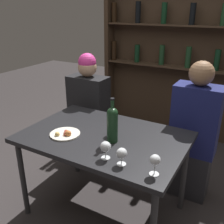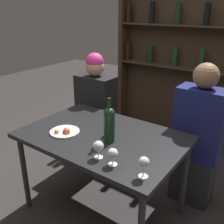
{
  "view_description": "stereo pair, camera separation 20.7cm",
  "coord_description": "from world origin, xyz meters",
  "px_view_note": "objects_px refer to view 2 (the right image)",
  "views": [
    {
      "loc": [
        0.95,
        -1.54,
        1.67
      ],
      "look_at": [
        0.0,
        0.13,
        0.89
      ],
      "focal_mm": 42.0,
      "sensor_mm": 36.0,
      "label": 1
    },
    {
      "loc": [
        1.12,
        -1.43,
        1.67
      ],
      "look_at": [
        0.0,
        0.13,
        0.89
      ],
      "focal_mm": 42.0,
      "sensor_mm": 36.0,
      "label": 2
    }
  ],
  "objects_px": {
    "wine_glass_2": "(113,154)",
    "seated_person_right": "(197,141)",
    "food_plate_0": "(65,132)",
    "seated_person_left": "(96,113)",
    "wine_glass_1": "(110,126)",
    "wine_bottle": "(109,123)",
    "wine_glass_3": "(98,147)",
    "wine_glass_0": "(144,163)"
  },
  "relations": [
    {
      "from": "seated_person_right",
      "to": "wine_glass_3",
      "type": "bearing_deg",
      "value": -113.44
    },
    {
      "from": "wine_glass_3",
      "to": "seated_person_right",
      "type": "bearing_deg",
      "value": 66.56
    },
    {
      "from": "wine_bottle",
      "to": "seated_person_right",
      "type": "relative_size",
      "value": 0.27
    },
    {
      "from": "wine_glass_1",
      "to": "wine_glass_2",
      "type": "height_order",
      "value": "wine_glass_1"
    },
    {
      "from": "seated_person_right",
      "to": "wine_glass_1",
      "type": "bearing_deg",
      "value": -132.06
    },
    {
      "from": "wine_glass_1",
      "to": "food_plate_0",
      "type": "bearing_deg",
      "value": -150.24
    },
    {
      "from": "wine_glass_1",
      "to": "wine_bottle",
      "type": "bearing_deg",
      "value": -55.55
    },
    {
      "from": "food_plate_0",
      "to": "wine_glass_0",
      "type": "bearing_deg",
      "value": -9.99
    },
    {
      "from": "wine_bottle",
      "to": "wine_glass_2",
      "type": "relative_size",
      "value": 2.91
    },
    {
      "from": "seated_person_right",
      "to": "food_plate_0",
      "type": "bearing_deg",
      "value": -137.85
    },
    {
      "from": "wine_glass_2",
      "to": "wine_glass_3",
      "type": "distance_m",
      "value": 0.13
    },
    {
      "from": "wine_glass_1",
      "to": "seated_person_right",
      "type": "relative_size",
      "value": 0.09
    },
    {
      "from": "wine_bottle",
      "to": "food_plate_0",
      "type": "bearing_deg",
      "value": -165.08
    },
    {
      "from": "wine_glass_3",
      "to": "seated_person_left",
      "type": "bearing_deg",
      "value": 130.1
    },
    {
      "from": "food_plate_0",
      "to": "seated_person_left",
      "type": "xyz_separation_m",
      "value": [
        -0.29,
        0.74,
        -0.16
      ]
    },
    {
      "from": "wine_glass_0",
      "to": "wine_glass_3",
      "type": "xyz_separation_m",
      "value": [
        -0.34,
        0.01,
        -0.01
      ]
    },
    {
      "from": "wine_glass_2",
      "to": "food_plate_0",
      "type": "distance_m",
      "value": 0.59
    },
    {
      "from": "wine_glass_2",
      "to": "seated_person_left",
      "type": "distance_m",
      "value": 1.25
    },
    {
      "from": "wine_glass_2",
      "to": "seated_person_left",
      "type": "xyz_separation_m",
      "value": [
        -0.86,
        0.88,
        -0.22
      ]
    },
    {
      "from": "wine_glass_1",
      "to": "seated_person_right",
      "type": "distance_m",
      "value": 0.79
    },
    {
      "from": "wine_bottle",
      "to": "seated_person_right",
      "type": "xyz_separation_m",
      "value": [
        0.45,
        0.65,
        -0.28
      ]
    },
    {
      "from": "wine_bottle",
      "to": "wine_glass_3",
      "type": "height_order",
      "value": "wine_bottle"
    },
    {
      "from": "wine_glass_0",
      "to": "wine_glass_2",
      "type": "relative_size",
      "value": 1.15
    },
    {
      "from": "food_plate_0",
      "to": "seated_person_left",
      "type": "height_order",
      "value": "seated_person_left"
    },
    {
      "from": "wine_bottle",
      "to": "food_plate_0",
      "type": "xyz_separation_m",
      "value": [
        -0.37,
        -0.1,
        -0.14
      ]
    },
    {
      "from": "wine_bottle",
      "to": "wine_glass_2",
      "type": "bearing_deg",
      "value": -49.75
    },
    {
      "from": "wine_glass_2",
      "to": "seated_person_right",
      "type": "height_order",
      "value": "seated_person_right"
    },
    {
      "from": "food_plate_0",
      "to": "seated_person_right",
      "type": "distance_m",
      "value": 1.12
    },
    {
      "from": "wine_glass_1",
      "to": "wine_glass_2",
      "type": "xyz_separation_m",
      "value": [
        0.26,
        -0.32,
        -0.0
      ]
    },
    {
      "from": "wine_bottle",
      "to": "seated_person_right",
      "type": "height_order",
      "value": "seated_person_right"
    },
    {
      "from": "wine_glass_3",
      "to": "seated_person_right",
      "type": "xyz_separation_m",
      "value": [
        0.38,
        0.87,
        -0.22
      ]
    },
    {
      "from": "wine_glass_0",
      "to": "wine_glass_2",
      "type": "distance_m",
      "value": 0.22
    },
    {
      "from": "wine_glass_1",
      "to": "seated_person_left",
      "type": "distance_m",
      "value": 0.86
    },
    {
      "from": "wine_glass_3",
      "to": "seated_person_left",
      "type": "xyz_separation_m",
      "value": [
        -0.73,
        0.87,
        -0.23
      ]
    },
    {
      "from": "wine_glass_0",
      "to": "wine_glass_1",
      "type": "distance_m",
      "value": 0.57
    },
    {
      "from": "wine_glass_2",
      "to": "seated_person_right",
      "type": "relative_size",
      "value": 0.09
    },
    {
      "from": "wine_glass_1",
      "to": "food_plate_0",
      "type": "relative_size",
      "value": 0.5
    },
    {
      "from": "wine_glass_0",
      "to": "wine_glass_3",
      "type": "height_order",
      "value": "wine_glass_0"
    },
    {
      "from": "wine_bottle",
      "to": "food_plate_0",
      "type": "height_order",
      "value": "wine_bottle"
    },
    {
      "from": "wine_glass_0",
      "to": "food_plate_0",
      "type": "relative_size",
      "value": 0.57
    },
    {
      "from": "wine_glass_1",
      "to": "wine_glass_3",
      "type": "height_order",
      "value": "wine_glass_3"
    },
    {
      "from": "wine_glass_1",
      "to": "seated_person_left",
      "type": "bearing_deg",
      "value": 136.76
    }
  ]
}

